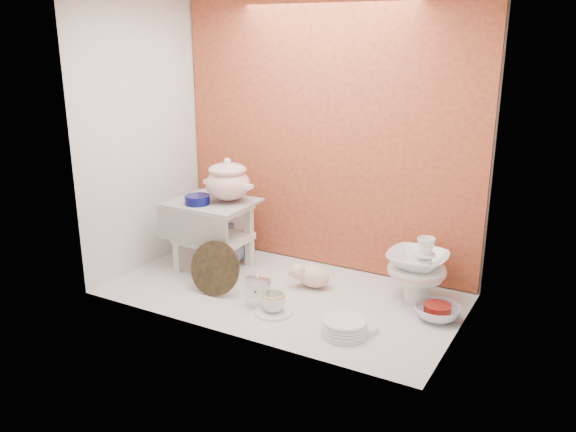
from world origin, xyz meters
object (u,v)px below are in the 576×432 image
(soup_tureen, at_px, (228,180))
(blue_white_vase, at_px, (232,242))
(crystal_bowl, at_px, (437,312))
(dinner_plate_stack, at_px, (344,327))
(gold_rim_teacup, at_px, (274,302))
(porcelain_tower, at_px, (417,268))
(plush_pig, at_px, (314,276))
(mantel_clock, at_px, (258,291))
(step_stool, at_px, (213,235))
(floral_platter, at_px, (218,218))

(soup_tureen, distance_m, blue_white_vase, 0.43)
(crystal_bowl, bearing_deg, dinner_plate_stack, -131.90)
(gold_rim_teacup, relative_size, porcelain_tower, 0.34)
(soup_tureen, relative_size, gold_rim_teacup, 2.51)
(plush_pig, height_order, porcelain_tower, porcelain_tower)
(dinner_plate_stack, bearing_deg, crystal_bowl, 48.10)
(mantel_clock, bearing_deg, step_stool, 137.97)
(blue_white_vase, relative_size, crystal_bowl, 1.07)
(soup_tureen, bearing_deg, plush_pig, -1.10)
(floral_platter, relative_size, crystal_bowl, 1.93)
(soup_tureen, height_order, gold_rim_teacup, soup_tureen)
(crystal_bowl, bearing_deg, soup_tureen, 177.73)
(blue_white_vase, xyz_separation_m, plush_pig, (0.60, -0.11, -0.05))
(floral_platter, xyz_separation_m, gold_rim_teacup, (0.76, -0.61, -0.14))
(plush_pig, height_order, dinner_plate_stack, plush_pig)
(floral_platter, bearing_deg, mantel_clock, -41.77)
(step_stool, bearing_deg, blue_white_vase, 81.55)
(soup_tureen, relative_size, blue_white_vase, 1.25)
(dinner_plate_stack, xyz_separation_m, porcelain_tower, (0.16, 0.52, 0.13))
(plush_pig, bearing_deg, blue_white_vase, 158.10)
(soup_tureen, height_order, porcelain_tower, soup_tureen)
(mantel_clock, relative_size, plush_pig, 0.79)
(dinner_plate_stack, bearing_deg, plush_pig, 132.18)
(mantel_clock, height_order, dinner_plate_stack, mantel_clock)
(floral_platter, relative_size, porcelain_tower, 1.22)
(dinner_plate_stack, bearing_deg, soup_tureen, 155.83)
(blue_white_vase, relative_size, plush_pig, 1.04)
(floral_platter, xyz_separation_m, blue_white_vase, (0.18, -0.12, -0.09))
(plush_pig, xyz_separation_m, crystal_bowl, (0.68, -0.04, -0.03))
(floral_platter, height_order, gold_rim_teacup, floral_platter)
(mantel_clock, bearing_deg, blue_white_vase, 126.00)
(mantel_clock, distance_m, porcelain_tower, 0.81)
(plush_pig, bearing_deg, gold_rim_teacup, -105.54)
(blue_white_vase, relative_size, mantel_clock, 1.32)
(step_stool, bearing_deg, soup_tureen, 29.30)
(step_stool, distance_m, gold_rim_teacup, 0.70)
(soup_tureen, distance_m, crystal_bowl, 1.32)
(floral_platter, bearing_deg, gold_rim_teacup, -38.59)
(gold_rim_teacup, relative_size, dinner_plate_stack, 0.54)
(step_stool, distance_m, dinner_plate_stack, 1.06)
(plush_pig, relative_size, gold_rim_teacup, 1.94)
(soup_tureen, bearing_deg, blue_white_vase, 119.49)
(mantel_clock, distance_m, crystal_bowl, 0.87)
(blue_white_vase, xyz_separation_m, porcelain_tower, (1.12, 0.01, 0.06))
(dinner_plate_stack, relative_size, crystal_bowl, 0.99)
(step_stool, distance_m, porcelain_tower, 1.15)
(gold_rim_teacup, bearing_deg, blue_white_vase, 140.02)
(blue_white_vase, height_order, crystal_bowl, blue_white_vase)
(step_stool, xyz_separation_m, floral_platter, (-0.16, 0.27, 0.00))
(soup_tureen, xyz_separation_m, crystal_bowl, (1.22, -0.05, -0.49))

